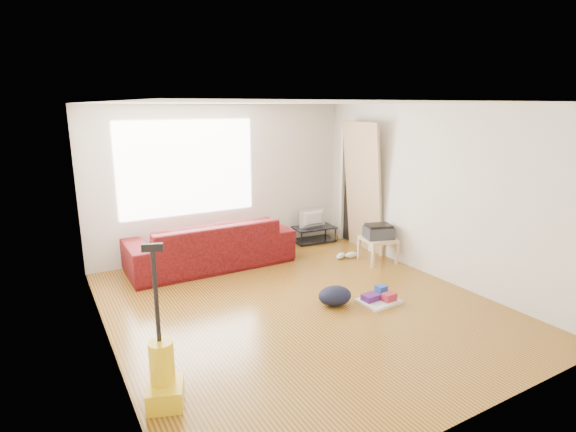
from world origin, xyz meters
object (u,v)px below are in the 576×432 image
side_table (378,242)px  backpack (335,304)px  bucket (240,265)px  vacuum (163,375)px  cleaning_tray (379,298)px  sofa (211,265)px  tv_stand (314,234)px

side_table → backpack: (-1.56, -0.99, -0.33)m
bucket → side_table: bearing=-25.5°
side_table → bucket: (-2.01, 0.96, -0.33)m
vacuum → bucket: bearing=75.2°
cleaning_tray → backpack: size_ratio=1.18×
sofa → tv_stand: size_ratio=3.19×
tv_stand → vacuum: size_ratio=0.57×
tv_stand → vacuum: bearing=-132.7°
sofa → cleaning_tray: 2.76m
tv_stand → backpack: 2.73m
sofa → side_table: (2.42, -1.16, 0.33)m
sofa → cleaning_tray: (1.40, -2.38, 0.05)m
tv_stand → cleaning_tray: bearing=-99.8°
cleaning_tray → backpack: bearing=157.3°
bucket → cleaning_tray: (1.00, -2.18, 0.05)m
sofa → tv_stand: (2.12, 0.27, 0.15)m
side_table → cleaning_tray: (-1.02, -1.22, -0.28)m
tv_stand → backpack: bearing=-112.1°
side_table → sofa: bearing=154.3°
tv_stand → vacuum: vacuum is taller
side_table → backpack: 1.87m
sofa → cleaning_tray: bearing=120.5°
sofa → bucket: (0.41, -0.20, 0.00)m
bucket → backpack: size_ratio=0.67×
backpack → vacuum: 2.56m
sofa → backpack: sofa is taller
sofa → backpack: size_ratio=5.83×
tv_stand → cleaning_tray: (-0.72, -2.65, -0.10)m
backpack → bucket: bearing=109.8°
tv_stand → bucket: bearing=-159.3°
bucket → vacuum: vacuum is taller
sofa → tv_stand: bearing=-172.7°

